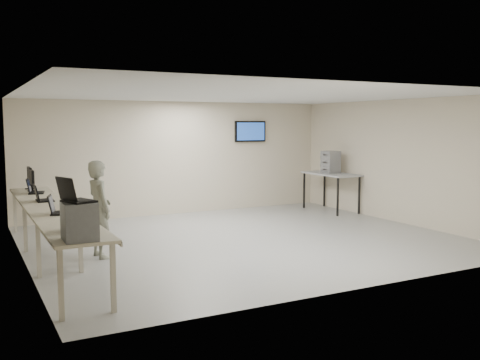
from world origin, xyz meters
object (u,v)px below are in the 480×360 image
soldier (99,209)px  side_table (331,176)px  equipment_box (79,221)px  workbench (51,212)px

soldier → side_table: soldier is taller
equipment_box → side_table: size_ratio=0.27×
equipment_box → side_table: bearing=34.2°
workbench → side_table: (7.19, 2.02, 0.09)m
workbench → equipment_box: equipment_box is taller
workbench → equipment_box: bearing=-91.3°
workbench → equipment_box: (-0.06, -2.75, 0.30)m
side_table → equipment_box: bearing=-146.7°
equipment_box → soldier: size_ratio=0.27×
equipment_box → side_table: 8.68m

